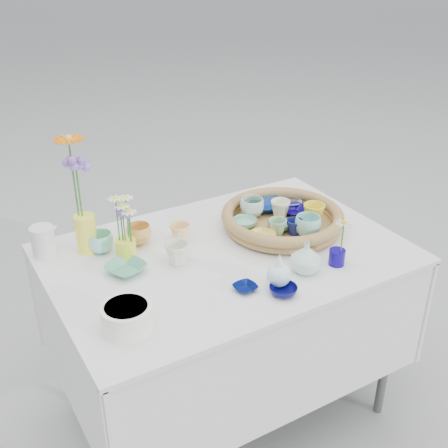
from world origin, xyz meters
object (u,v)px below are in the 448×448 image
wicker_tray (282,219)px  bud_vase_seafoam (306,257)px  tall_vase_yellow (86,233)px  display_table (226,407)px

wicker_tray → bud_vase_seafoam: bud_vase_seafoam is taller
bud_vase_seafoam → tall_vase_yellow: (-0.59, 0.51, 0.02)m
display_table → bud_vase_seafoam: 0.87m
display_table → tall_vase_yellow: size_ratio=8.85×
wicker_tray → tall_vase_yellow: (-0.71, 0.21, 0.03)m
bud_vase_seafoam → tall_vase_yellow: 0.78m
bud_vase_seafoam → tall_vase_yellow: size_ratio=0.79×
display_table → bud_vase_seafoam: size_ratio=11.27×
wicker_tray → tall_vase_yellow: size_ratio=3.33×
bud_vase_seafoam → display_table: bearing=123.5°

